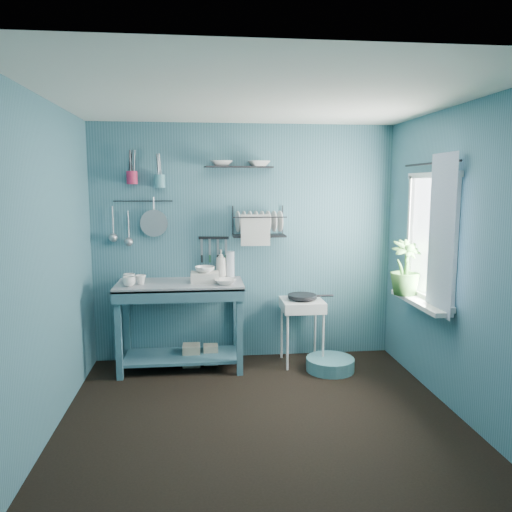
{
  "coord_description": "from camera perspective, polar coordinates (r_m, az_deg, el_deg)",
  "views": [
    {
      "loc": [
        -0.46,
        -3.78,
        1.86
      ],
      "look_at": [
        0.05,
        0.85,
        1.2
      ],
      "focal_mm": 35.0,
      "sensor_mm": 36.0,
      "label": 1
    }
  ],
  "objects": [
    {
      "name": "upper_shelf",
      "position": [
        5.2,
        -2.0,
        10.13
      ],
      "size": [
        0.72,
        0.27,
        0.01
      ],
      "primitive_type": "cube",
      "rotation": [
        0.0,
        0.0,
        0.13
      ],
      "color": "black",
      "rests_on": "wall_back"
    },
    {
      "name": "window_glass",
      "position": [
        4.72,
        19.44,
        2.01
      ],
      "size": [
        0.0,
        1.1,
        1.1
      ],
      "primitive_type": "plane",
      "rotation": [
        1.57,
        0.0,
        1.57
      ],
      "color": "white",
      "rests_on": "wall_right"
    },
    {
      "name": "work_counter",
      "position": [
        5.19,
        -8.57,
        -7.84
      ],
      "size": [
        1.29,
        0.68,
        0.89
      ],
      "primitive_type": "cube",
      "rotation": [
        0.0,
        0.0,
        -0.04
      ],
      "color": "#345F6E",
      "rests_on": "floor"
    },
    {
      "name": "curtain_rod",
      "position": [
        4.68,
        19.31,
        9.95
      ],
      "size": [
        0.02,
        1.05,
        0.02
      ],
      "primitive_type": "cylinder",
      "rotation": [
        1.57,
        0.0,
        0.0
      ],
      "color": "black",
      "rests_on": "wall_right"
    },
    {
      "name": "wall_back",
      "position": [
        5.33,
        -1.29,
        1.49
      ],
      "size": [
        3.2,
        0.0,
        3.2
      ],
      "primitive_type": "plane",
      "rotation": [
        1.57,
        0.0,
        0.0
      ],
      "color": "#366270",
      "rests_on": "ground"
    },
    {
      "name": "colander",
      "position": [
        5.27,
        -11.59,
        3.69
      ],
      "size": [
        0.28,
        0.03,
        0.28
      ],
      "primitive_type": "cylinder",
      "rotation": [
        1.54,
        0.0,
        0.0
      ],
      "color": "#9D9EA4",
      "rests_on": "wall_back"
    },
    {
      "name": "curtain",
      "position": [
        4.42,
        20.38,
        2.24
      ],
      "size": [
        0.0,
        1.35,
        1.35
      ],
      "primitive_type": "plane",
      "rotation": [
        1.57,
        0.0,
        1.57
      ],
      "color": "silver",
      "rests_on": "wall_right"
    },
    {
      "name": "counter_bowl",
      "position": [
        4.93,
        -3.52,
        -2.94
      ],
      "size": [
        0.22,
        0.22,
        0.05
      ],
      "primitive_type": "imported",
      "color": "silver",
      "rests_on": "work_counter"
    },
    {
      "name": "storage_tin_large",
      "position": [
        5.33,
        -7.38,
        -11.16
      ],
      "size": [
        0.18,
        0.18,
        0.22
      ],
      "primitive_type": "cube",
      "color": "gray",
      "rests_on": "floor"
    },
    {
      "name": "mug_right",
      "position": [
        5.12,
        -14.29,
        -2.52
      ],
      "size": [
        0.17,
        0.17,
        0.1
      ],
      "primitive_type": "imported",
      "rotation": [
        0.0,
        0.0,
        1.05
      ],
      "color": "silver",
      "rests_on": "work_counter"
    },
    {
      "name": "shelf_bowl_left",
      "position": [
        5.19,
        -3.96,
        9.93
      ],
      "size": [
        0.23,
        0.23,
        0.06
      ],
      "primitive_type": "imported",
      "rotation": [
        0.0,
        0.0,
        0.02
      ],
      "color": "silver",
      "rests_on": "upper_shelf"
    },
    {
      "name": "floor_basin",
      "position": [
        5.22,
        8.47,
        -12.14
      ],
      "size": [
        0.48,
        0.48,
        0.13
      ],
      "primitive_type": "cylinder",
      "color": "teal",
      "rests_on": "floor"
    },
    {
      "name": "ladle_inner",
      "position": [
        5.31,
        -14.37,
        3.42
      ],
      "size": [
        0.01,
        0.01,
        0.3
      ],
      "primitive_type": "cylinder",
      "color": "#9D9EA4",
      "rests_on": "wall_back"
    },
    {
      "name": "potted_plant",
      "position": [
        4.92,
        16.68,
        -1.29
      ],
      "size": [
        0.34,
        0.34,
        0.52
      ],
      "primitive_type": "imported",
      "rotation": [
        0.0,
        0.0,
        0.18
      ],
      "color": "#376C2B",
      "rests_on": "windowsill"
    },
    {
      "name": "storage_tin_small",
      "position": [
        5.36,
        -5.2,
        -11.13
      ],
      "size": [
        0.15,
        0.15,
        0.2
      ],
      "primitive_type": "cube",
      "color": "gray",
      "rests_on": "floor"
    },
    {
      "name": "shelf_bowl_right",
      "position": [
        5.22,
        0.33,
        9.89
      ],
      "size": [
        0.26,
        0.26,
        0.06
      ],
      "primitive_type": "imported",
      "rotation": [
        0.0,
        0.0,
        0.15
      ],
      "color": "silver",
      "rests_on": "upper_shelf"
    },
    {
      "name": "soap_bottle",
      "position": [
        5.25,
        -4.04,
        -0.91
      ],
      "size": [
        0.11,
        0.12,
        0.3
      ],
      "primitive_type": "imported",
      "color": "beige",
      "rests_on": "work_counter"
    },
    {
      "name": "wash_tub",
      "position": [
        5.05,
        -5.86,
        -2.44
      ],
      "size": [
        0.28,
        0.22,
        0.1
      ],
      "primitive_type": "cube",
      "color": "beige",
      "rests_on": "work_counter"
    },
    {
      "name": "mug_left",
      "position": [
        4.96,
        -14.32,
        -2.85
      ],
      "size": [
        0.12,
        0.12,
        0.1
      ],
      "primitive_type": "imported",
      "color": "silver",
      "rests_on": "work_counter"
    },
    {
      "name": "hotplate_stand",
      "position": [
        5.3,
        5.26,
        -8.6
      ],
      "size": [
        0.45,
        0.45,
        0.68
      ],
      "primitive_type": "cube",
      "rotation": [
        0.0,
        0.0,
        -0.05
      ],
      "color": "silver",
      "rests_on": "floor"
    },
    {
      "name": "wall_front",
      "position": [
        2.4,
        4.95,
        -6.63
      ],
      "size": [
        3.2,
        0.0,
        3.2
      ],
      "primitive_type": "plane",
      "rotation": [
        -1.57,
        0.0,
        0.0
      ],
      "color": "#366270",
      "rests_on": "ground"
    },
    {
      "name": "knife_strip",
      "position": [
        5.28,
        -4.86,
        2.08
      ],
      "size": [
        0.32,
        0.06,
        0.03
      ],
      "primitive_type": "cube",
      "rotation": [
        0.0,
        0.0,
        -0.14
      ],
      "color": "black",
      "rests_on": "wall_back"
    },
    {
      "name": "utensil_cup_magenta",
      "position": [
        5.25,
        -13.99,
        8.69
      ],
      "size": [
        0.11,
        0.11,
        0.13
      ],
      "primitive_type": "cylinder",
      "color": "#B22046",
      "rests_on": "wall_back"
    },
    {
      "name": "water_bottle",
      "position": [
        5.28,
        -2.97,
        -0.96
      ],
      "size": [
        0.09,
        0.09,
        0.28
      ],
      "primitive_type": "cylinder",
      "color": "silver",
      "rests_on": "work_counter"
    },
    {
      "name": "utensil_cup_teal",
      "position": [
        5.22,
        -10.96,
        8.4
      ],
      "size": [
        0.11,
        0.11,
        0.13
      ],
      "primitive_type": "cylinder",
      "color": "teal",
      "rests_on": "wall_back"
    },
    {
      "name": "wall_left",
      "position": [
        4.0,
        -22.8,
        -1.34
      ],
      "size": [
        0.0,
        3.0,
        3.0
      ],
      "primitive_type": "plane",
      "rotation": [
        1.57,
        0.0,
        1.57
      ],
      "color": "#366270",
      "rests_on": "ground"
    },
    {
      "name": "wall_right",
      "position": [
        4.35,
        22.08,
        -0.59
      ],
      "size": [
        0.0,
        3.0,
        3.0
      ],
      "primitive_type": "plane",
      "rotation": [
        1.57,
        0.0,
        -1.57
      ],
      "color": "#366270",
      "rests_on": "ground"
    },
    {
      "name": "dish_rack",
      "position": [
        5.2,
        0.34,
        3.98
      ],
      "size": [
        0.58,
        0.33,
        0.32
      ],
      "primitive_type": "cube",
      "rotation": [
        0.0,
        0.0,
        -0.16
      ],
      "color": "black",
      "rests_on": "wall_back"
    },
    {
      "name": "mug_mid",
      "position": [
        5.05,
        -13.03,
        -2.65
      ],
      "size": [
        0.14,
        0.14,
        0.09
      ],
      "primitive_type": "imported",
      "rotation": [
        0.0,
        0.0,
        0.52
      ],
      "color": "silver",
      "rests_on": "work_counter"
    },
    {
      "name": "ceiling",
      "position": [
        3.86,
        0.67,
        17.61
      ],
      "size": [
        3.2,
        3.2,
        0.0
      ],
      "primitive_type": "plane",
      "rotation": [
        3.14,
        0.0,
        0.0
      ],
      "color": "silver",
      "rests_on": "ground"
    },
    {
      "name": "ladle_outer",
      "position": [
        5.33,
        -16.05,
        3.88
      ],
      "size": [
        0.01,
        0.01,
        0.3
      ],
      "primitive_type": "cylinder",
      "color": "#9D9EA4",
      "rests_on": "wall_back"
    },
    {
      "name": "tub_bowl",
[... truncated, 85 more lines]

